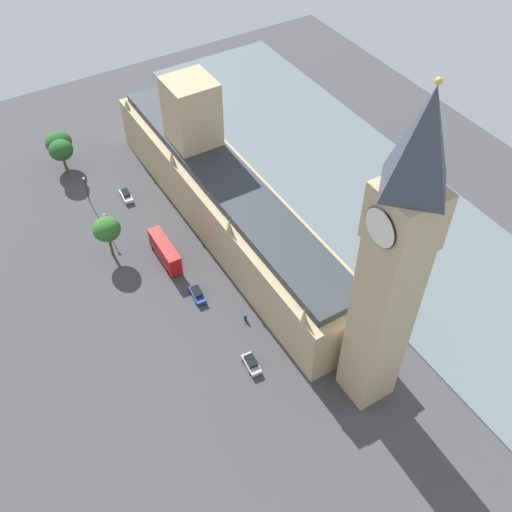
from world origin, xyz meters
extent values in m
plane|color=#424244|center=(0.00, 0.00, 0.00)|extent=(148.34, 148.34, 0.00)
cube|color=slate|center=(-32.57, 0.00, 0.12)|extent=(36.24, 133.51, 0.25)
cube|color=tan|center=(-2.00, 0.00, 6.01)|extent=(13.40, 78.34, 12.03)
cube|color=tan|center=(-2.00, -14.10, 13.65)|extent=(9.21, 9.21, 27.30)
cube|color=#2D3338|center=(-2.00, 0.00, 12.83)|extent=(10.19, 75.21, 1.60)
cone|color=tan|center=(4.30, -35.25, 13.06)|extent=(1.20, 1.20, 2.07)
cone|color=tan|center=(4.30, -11.75, 13.33)|extent=(1.20, 1.20, 2.61)
cone|color=tan|center=(4.30, 11.75, 13.47)|extent=(1.20, 1.20, 2.88)
cone|color=tan|center=(4.30, 35.25, 13.57)|extent=(1.20, 1.20, 3.08)
cube|color=tan|center=(-2.48, 44.26, 16.85)|extent=(6.74, 6.74, 33.70)
cube|color=tan|center=(-2.48, 44.26, 37.99)|extent=(7.41, 7.41, 8.59)
cylinder|color=silver|center=(1.38, 44.26, 37.99)|extent=(0.25, 5.12, 5.12)
torus|color=black|center=(1.38, 44.26, 37.99)|extent=(0.24, 5.36, 5.36)
cylinder|color=silver|center=(-2.48, 40.40, 37.99)|extent=(5.12, 0.25, 5.12)
torus|color=black|center=(-2.48, 40.40, 37.99)|extent=(5.36, 0.24, 5.36)
pyramid|color=#383D47|center=(-2.48, 44.26, 48.89)|extent=(7.41, 7.41, 13.21)
sphere|color=gold|center=(-2.48, 44.26, 55.90)|extent=(0.80, 0.80, 0.80)
cube|color=silver|center=(12.73, -20.12, 0.72)|extent=(2.20, 4.66, 0.75)
cube|color=black|center=(12.71, -20.34, 1.42)|extent=(1.74, 2.65, 0.65)
cylinder|color=black|center=(12.01, -18.61, 0.34)|extent=(0.30, 0.70, 0.68)
cylinder|color=black|center=(13.68, -18.74, 0.34)|extent=(0.30, 0.70, 0.68)
cylinder|color=black|center=(11.77, -21.49, 0.34)|extent=(0.30, 0.70, 0.68)
cylinder|color=black|center=(13.44, -21.63, 0.34)|extent=(0.30, 0.70, 0.68)
cube|color=red|center=(13.25, 1.41, 2.65)|extent=(2.68, 10.54, 4.20)
cube|color=black|center=(13.25, 1.41, 2.73)|extent=(2.73, 10.14, 0.70)
cylinder|color=black|center=(12.16, 5.10, 0.55)|extent=(0.37, 1.11, 1.10)
cylinder|color=black|center=(14.46, 5.06, 0.55)|extent=(0.37, 1.11, 1.10)
cylinder|color=black|center=(12.03, -2.25, 0.55)|extent=(0.37, 1.11, 1.10)
cylinder|color=black|center=(14.33, -2.28, 0.55)|extent=(0.37, 1.11, 1.10)
cube|color=navy|center=(12.33, 13.07, 0.72)|extent=(2.21, 4.83, 0.75)
cube|color=black|center=(12.31, 12.84, 1.42)|extent=(1.75, 2.74, 0.65)
cylinder|color=black|center=(11.62, 14.64, 0.34)|extent=(0.31, 0.70, 0.68)
cylinder|color=black|center=(13.28, 14.50, 0.34)|extent=(0.31, 0.70, 0.68)
cylinder|color=black|center=(11.37, 11.65, 0.34)|extent=(0.31, 0.70, 0.68)
cylinder|color=black|center=(13.03, 11.51, 0.34)|extent=(0.31, 0.70, 0.68)
cube|color=#B7B7BC|center=(11.54, 31.42, 0.72)|extent=(2.28, 4.60, 0.75)
cube|color=black|center=(11.52, 31.20, 1.42)|extent=(1.81, 2.62, 0.65)
cylinder|color=black|center=(10.79, 32.92, 0.34)|extent=(0.31, 0.70, 0.68)
cylinder|color=black|center=(12.53, 32.77, 0.34)|extent=(0.31, 0.70, 0.68)
cylinder|color=black|center=(10.55, 30.08, 0.34)|extent=(0.31, 0.70, 0.68)
cylinder|color=black|center=(12.28, 29.93, 0.34)|extent=(0.31, 0.70, 0.68)
cylinder|color=black|center=(7.37, 22.35, 0.69)|extent=(0.57, 0.57, 1.38)
sphere|color=beige|center=(7.37, 22.35, 1.51)|extent=(0.26, 0.26, 0.26)
cube|color=navy|center=(7.65, 22.27, 0.76)|extent=(0.19, 0.33, 0.25)
cylinder|color=brown|center=(20.90, -35.55, 2.21)|extent=(0.56, 0.56, 4.42)
ellipsoid|color=#235623|center=(20.90, -35.55, 6.43)|extent=(5.36, 5.36, 4.55)
cylinder|color=brown|center=(21.69, -5.77, 2.42)|extent=(0.56, 0.56, 4.84)
ellipsoid|color=#2D6628|center=(21.69, -5.77, 6.86)|extent=(5.39, 5.39, 4.59)
cylinder|color=brown|center=(20.36, -39.15, 1.91)|extent=(0.56, 0.56, 3.81)
ellipsoid|color=#235623|center=(20.36, -39.15, 6.04)|extent=(5.94, 5.94, 5.05)
cylinder|color=black|center=(20.13, -22.97, 3.22)|extent=(0.18, 0.18, 6.44)
sphere|color=#F2EAC6|center=(20.13, -22.97, 6.72)|extent=(0.56, 0.56, 0.56)
cylinder|color=black|center=(20.33, -11.26, 2.65)|extent=(0.18, 0.18, 5.31)
sphere|color=#F2EAC6|center=(20.33, -11.26, 5.59)|extent=(0.56, 0.56, 0.56)
camera|label=1|loc=(40.04, 80.05, 86.26)|focal=41.95mm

